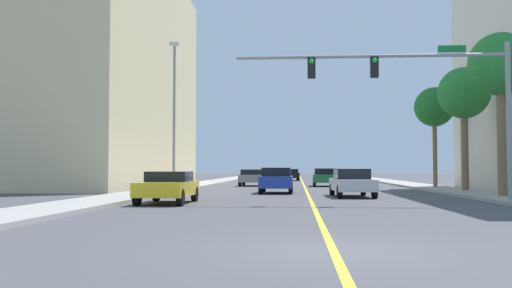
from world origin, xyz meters
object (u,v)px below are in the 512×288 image
object	(u,v)px
traffic_signal_mast	(421,84)
car_blue	(276,180)
palm_far	(434,108)
car_green	(325,177)
car_black	(291,174)
car_gray	(252,177)
palm_near	(500,67)
palm_mid	(464,95)
street_lamp	(174,108)
car_silver	(352,182)
car_yellow	(168,186)

from	to	relation	value
traffic_signal_mast	car_blue	size ratio (longest dim) A/B	2.83
palm_far	car_green	bearing A→B (deg)	147.17
car_black	car_gray	bearing A→B (deg)	-100.93
palm_near	car_black	xyz separation A→B (m)	(-10.02, 36.92, -5.40)
palm_mid	palm_far	bearing A→B (deg)	91.02
palm_near	car_gray	distance (m)	22.75
street_lamp	palm_near	bearing A→B (deg)	-20.02
car_silver	traffic_signal_mast	bearing A→B (deg)	-70.23
palm_far	car_gray	distance (m)	14.84
traffic_signal_mast	palm_mid	distance (m)	11.19
traffic_signal_mast	car_green	distance (m)	21.75
car_green	car_black	distance (m)	19.64
street_lamp	car_yellow	distance (m)	11.15
palm_far	car_silver	xyz separation A→B (m)	(-6.80, -11.14, -4.88)
traffic_signal_mast	car_yellow	distance (m)	10.94
car_gray	car_green	bearing A→B (deg)	-3.99
palm_mid	traffic_signal_mast	bearing A→B (deg)	-114.91
car_silver	palm_mid	bearing A→B (deg)	31.83
palm_far	car_yellow	xyz separation A→B (m)	(-14.73, -16.84, -4.90)
traffic_signal_mast	palm_near	xyz separation A→B (m)	(4.46, 3.71, 1.34)
traffic_signal_mast	car_green	world-z (taller)	traffic_signal_mast
traffic_signal_mast	palm_near	size ratio (longest dim) A/B	1.45
car_black	car_blue	bearing A→B (deg)	-93.23
palm_mid	palm_far	xyz separation A→B (m)	(-0.11, 6.40, -0.08)
palm_near	car_yellow	xyz separation A→B (m)	(-14.60, -4.03, -5.43)
street_lamp	car_blue	world-z (taller)	street_lamp
street_lamp	palm_far	xyz separation A→B (m)	(16.77, 6.74, 0.62)
traffic_signal_mast	palm_mid	xyz separation A→B (m)	(4.70, 10.11, 0.90)
car_green	car_blue	distance (m)	12.53
street_lamp	car_green	xyz separation A→B (m)	(9.50, 11.43, -4.23)
car_silver	car_black	size ratio (longest dim) A/B	0.95
traffic_signal_mast	palm_far	xyz separation A→B (m)	(4.58, 16.51, 0.82)
street_lamp	car_gray	bearing A→B (deg)	72.59
street_lamp	car_green	distance (m)	15.45
car_yellow	car_gray	distance (m)	22.02
palm_mid	car_yellow	xyz separation A→B (m)	(-14.84, -10.44, -4.98)
car_gray	car_blue	bearing A→B (deg)	-78.97
traffic_signal_mast	car_gray	xyz separation A→B (m)	(-8.46, 21.64, -4.06)
palm_far	car_silver	distance (m)	13.93
car_green	car_gray	world-z (taller)	car_green
car_silver	car_gray	distance (m)	17.42
palm_mid	car_gray	xyz separation A→B (m)	(-13.16, 11.52, -4.96)
car_yellow	car_silver	bearing A→B (deg)	-144.15
palm_mid	car_blue	world-z (taller)	palm_mid
car_green	street_lamp	bearing A→B (deg)	-128.42
car_black	palm_near	bearing A→B (deg)	-77.07
car_black	traffic_signal_mast	bearing A→B (deg)	-84.46
palm_mid	car_yellow	distance (m)	18.81
car_gray	car_black	bearing A→B (deg)	81.62
car_yellow	car_blue	distance (m)	10.30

